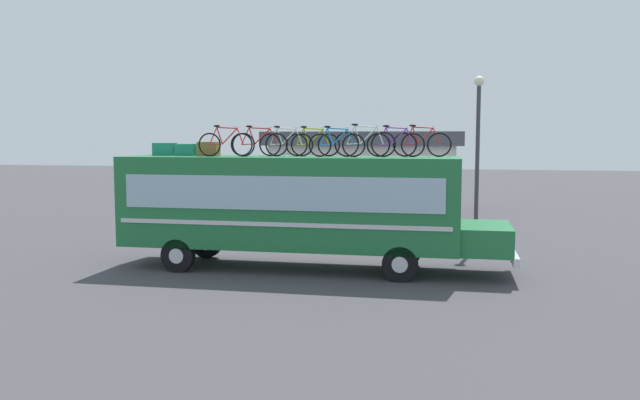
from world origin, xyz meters
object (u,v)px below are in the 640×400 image
(rooftop_bicycle_1, at_px, (226,143))
(rooftop_bicycle_7, at_px, (395,144))
(rooftop_bicycle_2, at_px, (259,143))
(street_lamp, at_px, (478,143))
(rooftop_bicycle_6, at_px, (365,143))
(luggage_bag_1, at_px, (165,149))
(rooftop_bicycle_8, at_px, (422,143))
(luggage_bag_2, at_px, (186,150))
(bus, at_px, (297,203))
(rooftop_bicycle_4, at_px, (312,144))
(rooftop_bicycle_3, at_px, (286,144))
(luggage_bag_3, at_px, (209,149))
(rooftop_bicycle_5, at_px, (337,144))

(rooftop_bicycle_1, relative_size, rooftop_bicycle_7, 1.03)
(rooftop_bicycle_1, xyz_separation_m, rooftop_bicycle_7, (4.80, 0.61, -0.00))
(rooftop_bicycle_2, bearing_deg, street_lamp, 35.38)
(rooftop_bicycle_6, bearing_deg, rooftop_bicycle_2, 179.61)
(luggage_bag_1, distance_m, rooftop_bicycle_8, 7.74)
(luggage_bag_2, relative_size, street_lamp, 0.10)
(bus, xyz_separation_m, luggage_bag_2, (-3.43, 0.10, 1.53))
(rooftop_bicycle_4, relative_size, rooftop_bicycle_6, 0.92)
(rooftop_bicycle_8, bearing_deg, rooftop_bicycle_3, -176.05)
(luggage_bag_3, bearing_deg, rooftop_bicycle_2, 0.04)
(luggage_bag_1, height_order, rooftop_bicycle_6, rooftop_bicycle_6)
(luggage_bag_1, height_order, rooftop_bicycle_8, rooftop_bicycle_8)
(rooftop_bicycle_5, bearing_deg, bus, 170.08)
(rooftop_bicycle_8, bearing_deg, rooftop_bicycle_4, -176.13)
(rooftop_bicycle_7, bearing_deg, luggage_bag_2, -179.27)
(luggage_bag_2, bearing_deg, rooftop_bicycle_8, 2.66)
(rooftop_bicycle_2, xyz_separation_m, street_lamp, (6.40, 4.54, -0.03))
(rooftop_bicycle_1, xyz_separation_m, rooftop_bicycle_3, (1.62, 0.58, -0.01))
(luggage_bag_2, xyz_separation_m, luggage_bag_3, (0.74, -0.07, 0.03))
(luggage_bag_2, height_order, rooftop_bicycle_2, rooftop_bicycle_2)
(bus, bearing_deg, rooftop_bicycle_3, 156.56)
(rooftop_bicycle_3, xyz_separation_m, rooftop_bicycle_8, (3.91, 0.27, 0.01))
(rooftop_bicycle_3, bearing_deg, rooftop_bicycle_5, -13.13)
(bus, relative_size, rooftop_bicycle_2, 6.47)
(luggage_bag_3, bearing_deg, rooftop_bicycle_6, -0.25)
(rooftop_bicycle_7, bearing_deg, rooftop_bicycle_5, -166.40)
(bus, relative_size, luggage_bag_1, 16.85)
(rooftop_bicycle_6, height_order, rooftop_bicycle_8, rooftop_bicycle_6)
(rooftop_bicycle_4, relative_size, rooftop_bicycle_7, 0.98)
(bus, xyz_separation_m, rooftop_bicycle_2, (-1.14, 0.03, 1.73))
(rooftop_bicycle_3, height_order, rooftop_bicycle_5, rooftop_bicycle_3)
(bus, bearing_deg, rooftop_bicycle_6, 0.17)
(luggage_bag_3, xyz_separation_m, rooftop_bicycle_1, (0.72, -0.46, 0.17))
(rooftop_bicycle_1, distance_m, rooftop_bicycle_2, 0.95)
(rooftop_bicycle_4, xyz_separation_m, rooftop_bicycle_7, (2.40, -0.03, 0.01))
(rooftop_bicycle_5, bearing_deg, luggage_bag_3, 176.50)
(luggage_bag_1, xyz_separation_m, luggage_bag_3, (1.49, -0.18, 0.02))
(bus, distance_m, rooftop_bicycle_2, 2.07)
(rooftop_bicycle_4, xyz_separation_m, street_lamp, (4.83, 4.36, -0.03))
(rooftop_bicycle_1, distance_m, rooftop_bicycle_6, 3.98)
(luggage_bag_2, relative_size, luggage_bag_3, 0.98)
(luggage_bag_1, xyz_separation_m, rooftop_bicycle_7, (7.01, -0.03, 0.18))
(bus, relative_size, luggage_bag_3, 18.65)
(rooftop_bicycle_1, relative_size, street_lamp, 0.29)
(luggage_bag_1, relative_size, rooftop_bicycle_8, 0.40)
(rooftop_bicycle_2, distance_m, rooftop_bicycle_3, 0.79)
(rooftop_bicycle_3, height_order, rooftop_bicycle_4, rooftop_bicycle_3)
(street_lamp, bearing_deg, bus, -139.02)
(bus, relative_size, street_lamp, 1.91)
(rooftop_bicycle_1, bearing_deg, rooftop_bicycle_3, 19.85)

